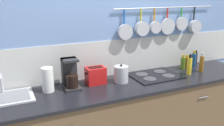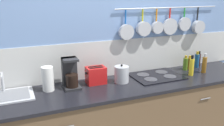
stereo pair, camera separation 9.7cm
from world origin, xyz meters
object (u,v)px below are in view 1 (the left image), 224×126
(kettle, at_px, (121,74))
(bottle_vinegar, at_px, (196,59))
(bottle_hot_sauce, at_px, (202,63))
(bottle_sesame_oil, at_px, (187,62))
(coffee_maker, at_px, (70,76))
(paper_towel_roll, at_px, (48,80))
(bottle_olive_oil, at_px, (183,63))
(bottle_cooking_wine, at_px, (194,59))
(bottle_dish_soap, at_px, (189,66))
(toaster, at_px, (96,75))

(kettle, bearing_deg, bottle_vinegar, 7.59)
(bottle_hot_sauce, bearing_deg, bottle_sesame_oil, 110.46)
(kettle, bearing_deg, bottle_sesame_oil, 5.74)
(coffee_maker, relative_size, kettle, 1.53)
(paper_towel_roll, xyz_separation_m, bottle_olive_oil, (1.76, 0.03, -0.04))
(kettle, bearing_deg, coffee_maker, 172.58)
(bottle_olive_oil, bearing_deg, bottle_cooking_wine, 10.15)
(kettle, xyz_separation_m, bottle_dish_soap, (0.89, -0.11, 0.02))
(coffee_maker, xyz_separation_m, bottle_cooking_wine, (1.74, 0.06, -0.04))
(bottle_hot_sauce, bearing_deg, bottle_olive_oil, 129.14)
(bottle_cooking_wine, bearing_deg, bottle_sesame_oil, -169.55)
(coffee_maker, height_order, bottle_cooking_wine, coffee_maker)
(toaster, relative_size, bottle_cooking_wine, 1.04)
(bottle_olive_oil, distance_m, bottle_cooking_wine, 0.22)
(bottle_cooking_wine, bearing_deg, toaster, -177.78)
(toaster, height_order, bottle_dish_soap, bottle_dish_soap)
(bottle_hot_sauce, bearing_deg, bottle_dish_soap, -174.23)
(paper_towel_roll, xyz_separation_m, kettle, (0.81, -0.06, -0.03))
(coffee_maker, bearing_deg, bottle_hot_sauce, -5.57)
(paper_towel_roll, relative_size, kettle, 1.22)
(toaster, distance_m, bottle_olive_oil, 1.24)
(paper_towel_roll, xyz_separation_m, coffee_maker, (0.24, 0.01, 0.01))
(toaster, height_order, bottle_sesame_oil, toaster)
(toaster, relative_size, bottle_dish_soap, 0.90)
(paper_towel_roll, relative_size, bottle_sesame_oil, 1.40)
(bottle_dish_soap, bearing_deg, bottle_vinegar, 37.94)
(paper_towel_roll, xyz_separation_m, bottle_hot_sauce, (1.91, -0.15, -0.02))
(bottle_olive_oil, bearing_deg, bottle_hot_sauce, -50.86)
(bottle_vinegar, bearing_deg, bottle_hot_sauce, -118.31)
(bottle_vinegar, bearing_deg, paper_towel_roll, -177.19)
(bottle_dish_soap, xyz_separation_m, bottle_olive_oil, (0.07, 0.20, -0.03))
(bottle_dish_soap, bearing_deg, toaster, 171.00)
(coffee_maker, xyz_separation_m, bottle_hot_sauce, (1.67, -0.16, -0.02))
(bottle_hot_sauce, xyz_separation_m, bottle_cooking_wine, (0.07, 0.22, -0.01))
(paper_towel_roll, height_order, bottle_dish_soap, paper_towel_roll)
(coffee_maker, bearing_deg, bottle_vinegar, 2.90)
(bottle_sesame_oil, height_order, bottle_vinegar, bottle_vinegar)
(paper_towel_roll, bearing_deg, bottle_hot_sauce, -4.61)
(coffee_maker, bearing_deg, bottle_olive_oil, 0.65)
(paper_towel_roll, height_order, kettle, paper_towel_roll)
(toaster, xyz_separation_m, bottle_sesame_oil, (1.31, 0.03, -0.01))
(toaster, bearing_deg, bottle_dish_soap, -9.00)
(toaster, relative_size, bottle_olive_oil, 1.17)
(paper_towel_roll, relative_size, bottle_vinegar, 1.22)
(kettle, xyz_separation_m, bottle_olive_oil, (0.96, 0.09, -0.01))
(bottle_olive_oil, bearing_deg, bottle_sesame_oil, 9.58)
(toaster, relative_size, bottle_hot_sauce, 0.91)
(bottle_cooking_wine, bearing_deg, coffee_maker, -178.15)
(bottle_hot_sauce, bearing_deg, paper_towel_roll, 175.39)
(bottle_olive_oil, xyz_separation_m, bottle_vinegar, (0.28, 0.07, 0.01))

